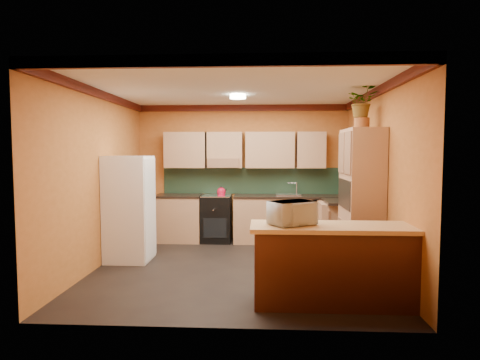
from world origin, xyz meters
The scene contains 15 objects.
room_shell centered at (0.02, 0.28, 2.09)m, with size 4.24×4.24×2.72m.
base_cabinets_back centered at (0.13, 1.80, 0.44)m, with size 3.65×0.60×0.88m, color tan.
countertop_back centered at (0.13, 1.80, 0.90)m, with size 3.65×0.62×0.04m, color black.
stove centered at (-0.49, 1.80, 0.46)m, with size 0.58×0.58×0.91m, color black.
kettle centered at (-0.39, 1.75, 1.00)m, with size 0.17×0.17×0.18m, color #BB0C2A, non-canonical shape.
sink centered at (0.91, 1.80, 0.94)m, with size 0.48×0.40×0.03m, color silver.
base_cabinets_right centered at (1.80, 1.02, 0.44)m, with size 0.60×0.80×0.88m, color tan.
countertop_right centered at (1.80, 1.02, 0.90)m, with size 0.62×0.80×0.04m, color black.
fridge centered at (-1.75, 0.34, 0.85)m, with size 0.68×0.66×1.70m, color white.
pantry centered at (1.85, -0.05, 1.05)m, with size 0.48×0.90×2.10m, color tan.
fern_pot centered at (1.85, 0.00, 2.18)m, with size 0.22×0.22×0.16m, color brown.
fern centered at (1.85, 0.00, 2.49)m, with size 0.42×0.36×0.46m, color tan.
breakfast_bar centered at (1.21, -1.41, 0.44)m, with size 1.80×0.55×0.88m, color #4A2111.
bar_top centered at (1.21, -1.41, 0.91)m, with size 1.90×0.65×0.05m, color tan.
microwave centered at (0.74, -1.41, 1.07)m, with size 0.49×0.33×0.27m, color white.
Camera 1 is at (0.39, -5.98, 1.76)m, focal length 30.00 mm.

